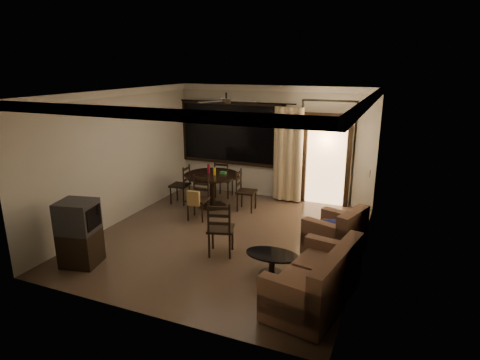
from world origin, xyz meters
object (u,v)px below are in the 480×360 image
at_px(tv_cabinet, 79,233).
at_px(coffee_table, 272,261).
at_px(armchair, 337,236).
at_px(sofa, 317,283).
at_px(dining_chair_west, 181,192).
at_px(dining_chair_south, 198,206).
at_px(dining_chair_east, 246,199).
at_px(dining_chair_north, 224,186).
at_px(dining_table, 212,181).
at_px(side_chair, 221,238).

height_order(tv_cabinet, coffee_table, tv_cabinet).
relative_size(armchair, coffee_table, 1.26).
bearing_deg(coffee_table, sofa, -32.75).
bearing_deg(dining_chair_west, dining_chair_south, 44.30).
relative_size(dining_chair_west, armchair, 0.87).
bearing_deg(dining_chair_south, armchair, -14.96).
bearing_deg(armchair, dining_chair_east, 165.95).
relative_size(tv_cabinet, sofa, 0.64).
relative_size(dining_chair_west, dining_chair_east, 1.00).
distance_m(tv_cabinet, sofa, 3.97).
distance_m(tv_cabinet, armchair, 4.44).
relative_size(dining_chair_south, tv_cabinet, 0.84).
relative_size(dining_chair_west, sofa, 0.54).
xyz_separation_m(dining_chair_south, dining_chair_north, (-0.14, 1.64, -0.02)).
bearing_deg(sofa, tv_cabinet, -164.77).
bearing_deg(sofa, dining_chair_south, 154.50).
xyz_separation_m(dining_chair_west, tv_cabinet, (0.06, -3.37, 0.28)).
distance_m(tv_cabinet, coffee_table, 3.25).
xyz_separation_m(armchair, coffee_table, (-0.83, -1.16, -0.11)).
distance_m(sofa, coffee_table, 1.00).
relative_size(dining_chair_north, tv_cabinet, 0.84).
relative_size(sofa, armchair, 1.61).
distance_m(dining_chair_east, dining_chair_north, 1.15).
bearing_deg(tv_cabinet, dining_chair_north, 67.97).
bearing_deg(dining_table, armchair, -24.03).
distance_m(dining_chair_north, armchair, 3.91).
height_order(dining_chair_east, dining_chair_south, same).
bearing_deg(dining_chair_west, side_chair, 39.74).
bearing_deg(side_chair, armchair, -173.98).
xyz_separation_m(dining_chair_west, sofa, (4.01, -3.04, 0.07)).
xyz_separation_m(dining_table, coffee_table, (2.34, -2.57, -0.37)).
relative_size(tv_cabinet, side_chair, 1.10).
relative_size(dining_chair_east, dining_chair_south, 1.00).
distance_m(dining_table, dining_chair_north, 0.86).
height_order(dining_chair_east, dining_chair_north, same).
bearing_deg(side_chair, dining_chair_west, -61.83).
bearing_deg(dining_table, dining_chair_east, 4.71).
bearing_deg(tv_cabinet, dining_table, 64.79).
bearing_deg(armchair, dining_chair_north, 164.17).
height_order(dining_table, tv_cabinet, tv_cabinet).
bearing_deg(armchair, side_chair, -139.29).
distance_m(dining_chair_west, dining_chair_east, 1.67).
height_order(dining_chair_north, coffee_table, dining_chair_north).
height_order(dining_table, dining_chair_east, dining_table).
xyz_separation_m(dining_chair_south, coffee_table, (2.27, -1.71, -0.05)).
height_order(dining_chair_east, coffee_table, dining_chair_east).
bearing_deg(coffee_table, dining_chair_north, 125.63).
distance_m(armchair, coffee_table, 1.43).
xyz_separation_m(dining_chair_east, sofa, (2.34, -3.18, 0.07)).
height_order(dining_chair_west, dining_chair_south, same).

